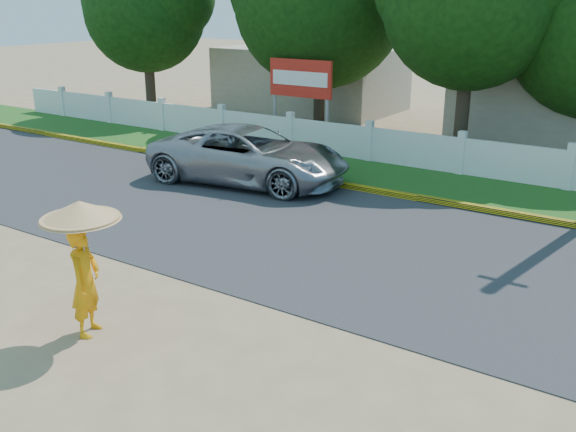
# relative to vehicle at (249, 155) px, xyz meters

# --- Properties ---
(ground) EXTENTS (120.00, 120.00, 0.00)m
(ground) POSITION_rel_vehicle_xyz_m (4.69, -7.09, -0.79)
(ground) COLOR #9E8460
(ground) RESTS_ON ground
(road) EXTENTS (60.00, 7.00, 0.02)m
(road) POSITION_rel_vehicle_xyz_m (4.69, -2.59, -0.78)
(road) COLOR #38383A
(road) RESTS_ON ground
(grass_verge) EXTENTS (60.00, 3.50, 0.03)m
(grass_verge) POSITION_rel_vehicle_xyz_m (4.69, 2.66, -0.77)
(grass_verge) COLOR #2D601E
(grass_verge) RESTS_ON ground
(curb) EXTENTS (40.00, 0.18, 0.16)m
(curb) POSITION_rel_vehicle_xyz_m (4.69, 0.96, -0.71)
(curb) COLOR yellow
(curb) RESTS_ON ground
(fence) EXTENTS (40.00, 0.10, 1.10)m
(fence) POSITION_rel_vehicle_xyz_m (4.69, 4.11, -0.24)
(fence) COLOR silver
(fence) RESTS_ON ground
(building_far) EXTENTS (8.00, 5.00, 2.80)m
(building_far) POSITION_rel_vehicle_xyz_m (-5.31, 11.91, 0.61)
(building_far) COLOR #B7AD99
(building_far) RESTS_ON ground
(vehicle) EXTENTS (5.98, 3.39, 1.57)m
(vehicle) POSITION_rel_vehicle_xyz_m (0.00, 0.00, 0.00)
(vehicle) COLOR #96979D
(vehicle) RESTS_ON ground
(monk_with_parasol) EXTENTS (1.19, 1.19, 2.16)m
(monk_with_parasol) POSITION_rel_vehicle_xyz_m (3.15, -8.32, 0.62)
(monk_with_parasol) COLOR orange
(monk_with_parasol) RESTS_ON ground
(billboard) EXTENTS (2.50, 0.13, 2.95)m
(billboard) POSITION_rel_vehicle_xyz_m (-1.61, 5.20, 1.35)
(billboard) COLOR gray
(billboard) RESTS_ON ground
(tree_row) EXTENTS (36.15, 8.00, 8.30)m
(tree_row) POSITION_rel_vehicle_xyz_m (3.98, 7.60, 4.00)
(tree_row) COLOR #473828
(tree_row) RESTS_ON ground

